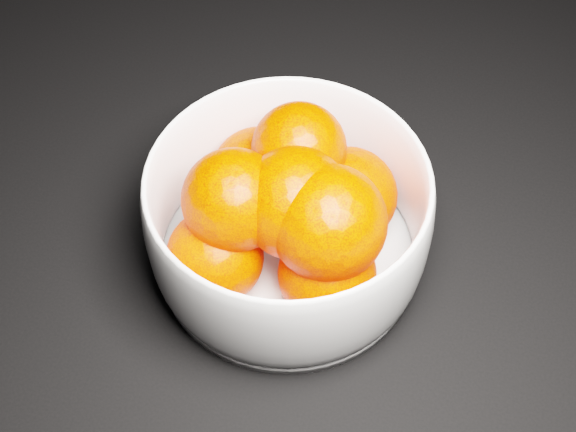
# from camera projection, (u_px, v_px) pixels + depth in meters

# --- Properties ---
(bowl) EXTENTS (0.21, 0.21, 0.10)m
(bowl) POSITION_uv_depth(u_px,v_px,m) (288.00, 220.00, 0.59)
(bowl) COLOR white
(bowl) RESTS_ON ground
(orange_pile) EXTENTS (0.16, 0.16, 0.12)m
(orange_pile) POSITION_uv_depth(u_px,v_px,m) (291.00, 208.00, 0.58)
(orange_pile) COLOR #E92A00
(orange_pile) RESTS_ON bowl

